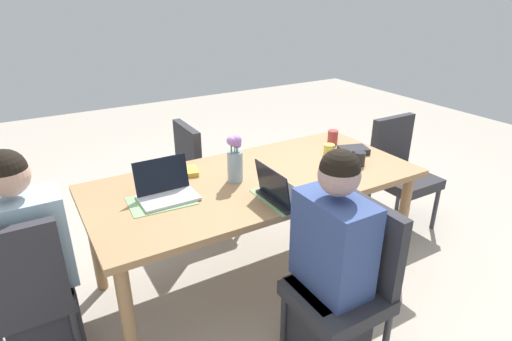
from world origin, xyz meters
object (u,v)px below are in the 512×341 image
at_px(person_head_left_left_near, 33,273).
at_px(book_blue_cover, 353,150).
at_px(coffee_mug_near_right, 329,150).
at_px(chair_head_right_right_near, 399,167).
at_px(book_red_cover, 182,172).
at_px(chair_head_left_left_near, 21,290).
at_px(coffee_mug_centre_right, 331,171).
at_px(laptop_head_left_left_near, 166,191).
at_px(chair_far_left_far, 203,171).
at_px(coffee_mug_near_left, 333,137).
at_px(dining_table, 256,188).
at_px(person_near_left_mid, 331,272).
at_px(flower_vase, 235,158).
at_px(chair_near_left_mid, 349,278).
at_px(coffee_mug_centre_left, 359,159).
at_px(laptop_near_left_mid, 282,194).

relative_size(person_head_left_left_near, book_blue_cover, 5.97).
bearing_deg(coffee_mug_near_right, chair_head_right_right_near, -1.98).
bearing_deg(book_red_cover, chair_head_left_left_near, -146.02).
distance_m(chair_head_left_left_near, coffee_mug_near_right, 2.05).
bearing_deg(coffee_mug_centre_right, laptop_head_left_left_near, 164.07).
xyz_separation_m(chair_far_left_far, coffee_mug_near_left, (0.86, -0.55, 0.30)).
relative_size(dining_table, chair_head_left_left_near, 2.32).
distance_m(laptop_head_left_left_near, coffee_mug_near_left, 1.42).
xyz_separation_m(coffee_mug_near_left, book_blue_cover, (0.00, -0.23, -0.03)).
bearing_deg(laptop_head_left_left_near, person_head_left_left_near, -177.88).
distance_m(person_near_left_mid, book_red_cover, 1.14).
relative_size(flower_vase, coffee_mug_centre_right, 3.03).
xyz_separation_m(chair_head_right_right_near, book_red_cover, (-1.78, 0.24, 0.27)).
distance_m(chair_head_left_left_near, laptop_head_left_left_near, 0.86).
bearing_deg(coffee_mug_centre_right, chair_near_left_mid, -120.02).
bearing_deg(person_head_left_left_near, book_blue_cover, 0.24).
relative_size(person_head_left_left_near, coffee_mug_centre_left, 12.78).
height_order(chair_far_left_far, coffee_mug_centre_right, chair_far_left_far).
relative_size(coffee_mug_near_left, book_red_cover, 0.53).
height_order(chair_head_left_left_near, laptop_head_left_left_near, laptop_head_left_left_near).
bearing_deg(book_blue_cover, flower_vase, -162.48).
bearing_deg(coffee_mug_near_right, laptop_head_left_left_near, -178.14).
bearing_deg(flower_vase, coffee_mug_near_right, 3.23).
bearing_deg(laptop_near_left_mid, dining_table, 84.53).
bearing_deg(chair_near_left_mid, laptop_near_left_mid, 101.32).
distance_m(laptop_near_left_mid, coffee_mug_near_left, 1.04).
bearing_deg(laptop_head_left_left_near, chair_head_right_right_near, 0.40).
xyz_separation_m(coffee_mug_near_right, book_red_cover, (-1.03, 0.22, -0.03)).
distance_m(person_head_left_left_near, coffee_mug_near_left, 2.18).
distance_m(dining_table, book_red_cover, 0.49).
height_order(dining_table, chair_far_left_far, chair_far_left_far).
bearing_deg(book_red_cover, coffee_mug_centre_right, -20.34).
bearing_deg(coffee_mug_centre_left, laptop_head_left_left_near, 170.92).
distance_m(person_near_left_mid, flower_vase, 0.88).
distance_m(dining_table, flower_vase, 0.27).
bearing_deg(person_near_left_mid, coffee_mug_near_right, 51.76).
height_order(chair_near_left_mid, coffee_mug_near_right, chair_near_left_mid).
relative_size(chair_head_left_left_near, person_head_left_left_near, 0.75).
height_order(laptop_near_left_mid, laptop_head_left_left_near, same).
xyz_separation_m(laptop_head_left_left_near, coffee_mug_centre_left, (1.29, -0.21, 0.00)).
relative_size(chair_head_left_left_near, chair_head_right_right_near, 1.00).
relative_size(chair_far_left_far, coffee_mug_centre_right, 8.88).
relative_size(coffee_mug_near_right, coffee_mug_centre_left, 0.87).
bearing_deg(person_near_left_mid, person_head_left_left_near, 149.68).
height_order(book_red_cover, book_blue_cover, book_blue_cover).
bearing_deg(chair_head_right_right_near, person_near_left_mid, -150.08).
relative_size(dining_table, person_head_left_left_near, 1.74).
relative_size(chair_near_left_mid, coffee_mug_centre_right, 8.88).
xyz_separation_m(person_head_left_left_near, book_red_cover, (0.94, 0.29, 0.24)).
bearing_deg(book_red_cover, coffee_mug_near_right, 2.18).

